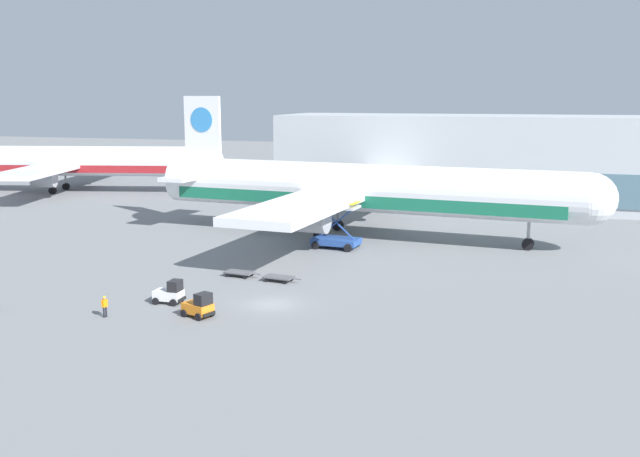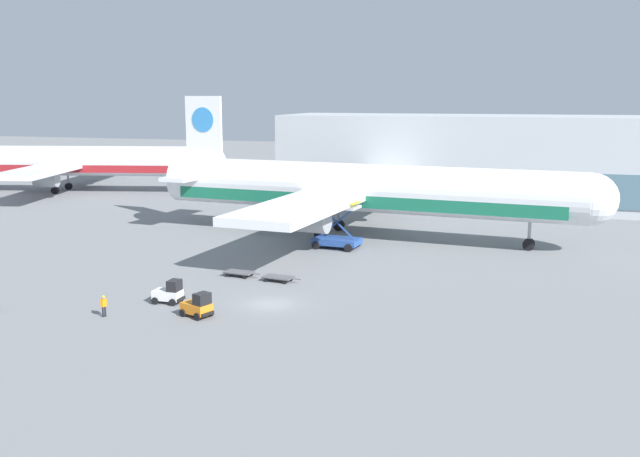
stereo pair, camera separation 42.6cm
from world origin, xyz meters
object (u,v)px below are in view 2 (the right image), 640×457
object	(u,v)px
baggage_dolly_lead	(239,272)
baggage_dolly_second	(279,277)
scissor_lift_loader	(337,230)
airplane_distant	(77,162)
baggage_tug_foreground	(198,306)
baggage_tug_mid	(170,293)
airplane_main	(356,189)
ground_crew_near	(104,304)
traffic_cone_near	(182,288)

from	to	relation	value
baggage_dolly_lead	baggage_dolly_second	xyz separation A→B (m)	(4.24, -0.64, 0.00)
scissor_lift_loader	airplane_distant	bearing A→B (deg)	155.28
baggage_tug_foreground	baggage_tug_mid	bearing A→B (deg)	165.23
scissor_lift_loader	baggage_tug_foreground	world-z (taller)	scissor_lift_loader
airplane_main	baggage_dolly_lead	size ratio (longest dim) A/B	15.41
baggage_tug_mid	baggage_tug_foreground	bearing A→B (deg)	-35.43
airplane_main	baggage_dolly_lead	distance (m)	23.61
airplane_main	baggage_dolly_lead	xyz separation A→B (m)	(-5.76, -22.24, -5.45)
baggage_dolly_lead	ground_crew_near	distance (m)	15.66
airplane_main	baggage_dolly_lead	world-z (taller)	airplane_main
baggage_tug_mid	ground_crew_near	size ratio (longest dim) A/B	1.44
scissor_lift_loader	baggage_tug_foreground	xyz separation A→B (m)	(-3.35, -27.86, -1.16)
baggage_tug_foreground	baggage_dolly_lead	world-z (taller)	baggage_tug_foreground
airplane_distant	ground_crew_near	bearing A→B (deg)	-66.60
scissor_lift_loader	ground_crew_near	bearing A→B (deg)	-104.23
ground_crew_near	baggage_dolly_lead	bearing A→B (deg)	-175.57
baggage_tug_mid	airplane_main	bearing A→B (deg)	75.40
baggage_dolly_second	traffic_cone_near	size ratio (longest dim) A/B	6.66
airplane_main	scissor_lift_loader	size ratio (longest dim) A/B	10.68
scissor_lift_loader	traffic_cone_near	distance (m)	23.07
baggage_tug_foreground	traffic_cone_near	distance (m)	8.04
ground_crew_near	baggage_tug_mid	bearing A→B (deg)	171.32
baggage_tug_foreground	baggage_tug_mid	distance (m)	4.85
baggage_dolly_second	airplane_distant	bearing A→B (deg)	146.29
airplane_distant	ground_crew_near	size ratio (longest dim) A/B	30.29
airplane_main	baggage_tug_mid	world-z (taller)	airplane_main
airplane_distant	ground_crew_near	distance (m)	78.77
airplane_main	baggage_tug_mid	distance (m)	33.45
airplane_distant	ground_crew_near	world-z (taller)	airplane_distant
scissor_lift_loader	baggage_dolly_lead	xyz separation A→B (m)	(-5.38, -15.21, -1.65)
baggage_tug_foreground	baggage_dolly_lead	distance (m)	12.83
scissor_lift_loader	traffic_cone_near	bearing A→B (deg)	-106.04
airplane_main	baggage_tug_foreground	xyz separation A→B (m)	(-3.73, -34.90, -4.96)
airplane_main	baggage_tug_foreground	bearing A→B (deg)	-91.23
baggage_dolly_lead	airplane_distant	bearing A→B (deg)	144.45
scissor_lift_loader	baggage_tug_foreground	size ratio (longest dim) A/B	1.97
baggage_dolly_lead	baggage_tug_mid	bearing A→B (deg)	-94.31
baggage_tug_foreground	baggage_dolly_second	bearing A→B (deg)	99.13
ground_crew_near	traffic_cone_near	world-z (taller)	ground_crew_near
baggage_dolly_lead	baggage_tug_foreground	bearing A→B (deg)	-73.94
scissor_lift_loader	baggage_dolly_second	size ratio (longest dim) A/B	1.44
baggage_tug_mid	airplane_distant	bearing A→B (deg)	129.95
airplane_distant	baggage_tug_mid	bearing A→B (deg)	-62.59
scissor_lift_loader	airplane_main	bearing A→B (deg)	91.79
baggage_tug_mid	traffic_cone_near	xyz separation A→B (m)	(-0.85, 3.64, -0.60)
scissor_lift_loader	baggage_tug_foreground	bearing A→B (deg)	-91.99
airplane_distant	traffic_cone_near	world-z (taller)	airplane_distant
airplane_main	baggage_tug_mid	bearing A→B (deg)	-98.65
airplane_distant	baggage_tug_mid	size ratio (longest dim) A/B	20.98
baggage_tug_foreground	traffic_cone_near	world-z (taller)	baggage_tug_foreground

